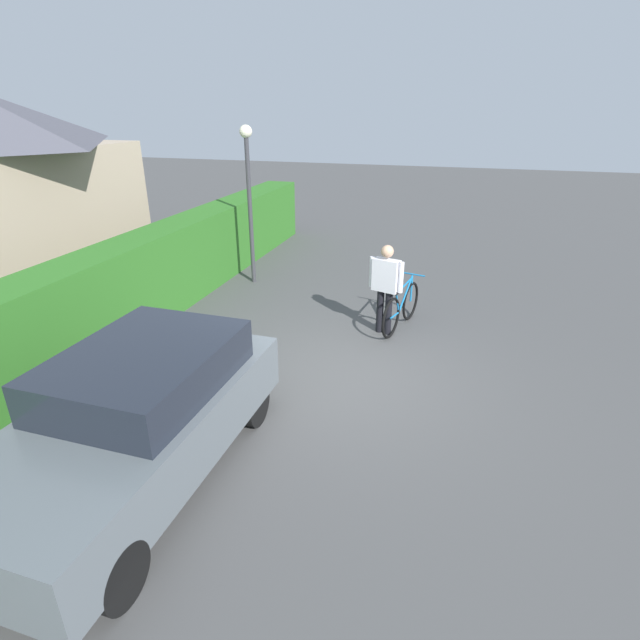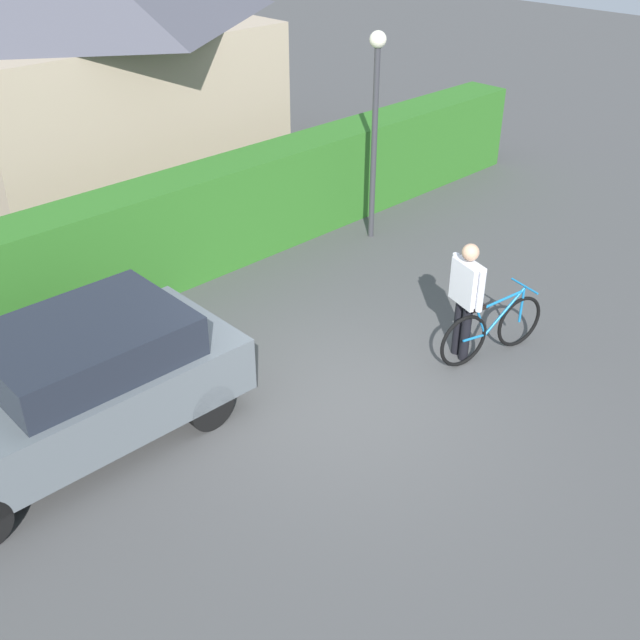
{
  "view_description": "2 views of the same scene",
  "coord_description": "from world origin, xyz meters",
  "px_view_note": "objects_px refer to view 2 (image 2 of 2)",
  "views": [
    {
      "loc": [
        -6.68,
        -1.65,
        3.99
      ],
      "look_at": [
        0.5,
        0.48,
        0.74
      ],
      "focal_mm": 28.0,
      "sensor_mm": 36.0,
      "label": 1
    },
    {
      "loc": [
        -5.59,
        -5.32,
        5.86
      ],
      "look_at": [
        -0.26,
        0.18,
        1.25
      ],
      "focal_mm": 42.68,
      "sensor_mm": 36.0,
      "label": 2
    }
  ],
  "objects_px": {
    "fire_hydrant": "(116,321)",
    "parked_car_near": "(70,387)",
    "person_rider": "(466,292)",
    "street_lamp": "(375,106)",
    "bicycle": "(492,329)"
  },
  "relations": [
    {
      "from": "person_rider",
      "to": "street_lamp",
      "type": "height_order",
      "value": "street_lamp"
    },
    {
      "from": "bicycle",
      "to": "fire_hydrant",
      "type": "xyz_separation_m",
      "value": [
        -3.57,
        3.76,
        0.0
      ]
    },
    {
      "from": "street_lamp",
      "to": "fire_hydrant",
      "type": "xyz_separation_m",
      "value": [
        -5.29,
        -0.05,
        -1.96
      ]
    },
    {
      "from": "bicycle",
      "to": "person_rider",
      "type": "bearing_deg",
      "value": 138.47
    },
    {
      "from": "person_rider",
      "to": "fire_hydrant",
      "type": "distance_m",
      "value": 4.81
    },
    {
      "from": "street_lamp",
      "to": "fire_hydrant",
      "type": "bearing_deg",
      "value": -179.46
    },
    {
      "from": "bicycle",
      "to": "fire_hydrant",
      "type": "relative_size",
      "value": 2.13
    },
    {
      "from": "street_lamp",
      "to": "fire_hydrant",
      "type": "distance_m",
      "value": 5.64
    },
    {
      "from": "bicycle",
      "to": "fire_hydrant",
      "type": "height_order",
      "value": "bicycle"
    },
    {
      "from": "fire_hydrant",
      "to": "parked_car_near",
      "type": "bearing_deg",
      "value": -134.09
    },
    {
      "from": "street_lamp",
      "to": "fire_hydrant",
      "type": "relative_size",
      "value": 4.42
    },
    {
      "from": "bicycle",
      "to": "street_lamp",
      "type": "height_order",
      "value": "street_lamp"
    },
    {
      "from": "bicycle",
      "to": "person_rider",
      "type": "relative_size",
      "value": 1.02
    },
    {
      "from": "fire_hydrant",
      "to": "street_lamp",
      "type": "bearing_deg",
      "value": 0.54
    },
    {
      "from": "person_rider",
      "to": "fire_hydrant",
      "type": "bearing_deg",
      "value": 133.03
    }
  ]
}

